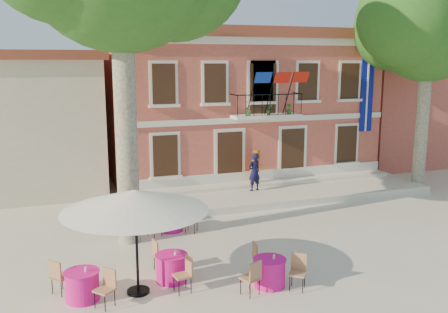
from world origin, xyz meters
TOP-DOWN VIEW (x-y plane):
  - ground at (0.00, 0.00)m, footprint 90.00×90.00m
  - main_building at (2.00, 9.99)m, footprint 13.50×9.59m
  - neighbor_west at (-9.50, 11.00)m, footprint 9.40×9.40m
  - neighbor_east at (14.00, 11.00)m, footprint 9.40×9.40m
  - terrace at (2.00, 4.40)m, footprint 14.00×3.40m
  - plane_tree_east at (9.09, 3.64)m, footprint 5.20×5.20m
  - patio_umbrella at (-5.40, -2.82)m, footprint 3.73×3.73m
  - pedestrian_navy at (1.11, 4.77)m, footprint 0.70×0.55m
  - pedestrian_orange at (1.57, 5.51)m, footprint 1.02×0.95m
  - cafe_table_0 at (-6.79, -2.75)m, footprint 1.56×1.74m
  - cafe_table_1 at (-2.00, -3.60)m, footprint 1.86×1.72m
  - cafe_table_2 at (-4.40, -2.43)m, footprint 0.90×1.96m
  - cafe_table_3 at (-3.44, 1.64)m, footprint 1.87×1.65m

SIDE VIEW (x-z plane):
  - ground at x=0.00m, z-range 0.00..0.00m
  - terrace at x=2.00m, z-range 0.00..0.30m
  - cafe_table_0 at x=-6.79m, z-range -0.05..0.90m
  - cafe_table_2 at x=-4.40m, z-range -0.05..0.90m
  - cafe_table_1 at x=-2.00m, z-range -0.05..0.90m
  - cafe_table_3 at x=-3.44m, z-range -0.05..0.90m
  - pedestrian_orange at x=1.57m, z-range 0.30..1.97m
  - pedestrian_navy at x=1.11m, z-range 0.30..2.00m
  - patio_umbrella at x=-5.40m, z-range 1.11..3.88m
  - neighbor_west at x=-9.50m, z-range 0.02..6.42m
  - neighbor_east at x=14.00m, z-range 0.02..6.42m
  - main_building at x=2.00m, z-range 0.03..7.53m
  - plane_tree_east at x=9.09m, z-range 2.44..12.66m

